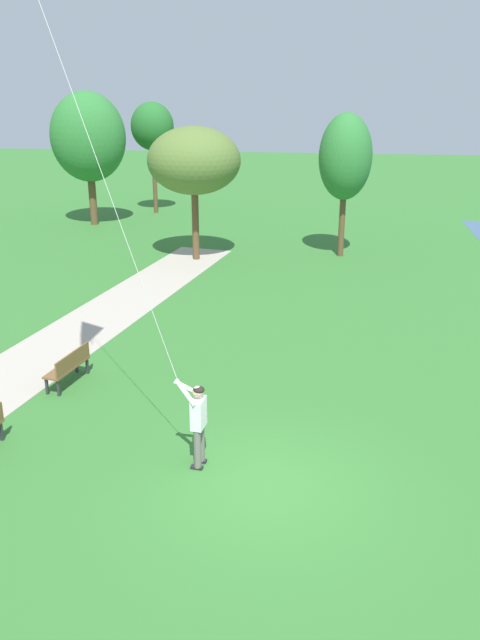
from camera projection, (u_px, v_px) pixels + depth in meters
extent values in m
plane|color=#33702D|center=(267.00, 487.00, 12.18)|extent=(120.00, 120.00, 0.00)
cube|color=#232328|center=(197.00, 467.00, 12.74)|extent=(0.25, 0.14, 0.06)
cylinder|color=slate|center=(197.00, 449.00, 12.59)|extent=(0.14, 0.14, 0.82)
cube|color=#232328|center=(201.00, 461.00, 12.96)|extent=(0.25, 0.14, 0.06)
cylinder|color=slate|center=(201.00, 442.00, 12.81)|extent=(0.14, 0.14, 0.82)
cube|color=white|center=(198.00, 413.00, 12.46)|extent=(0.26, 0.42, 0.60)
sphere|color=#DBB28E|center=(198.00, 392.00, 12.30)|extent=(0.22, 0.22, 0.22)
ellipsoid|color=black|center=(199.00, 390.00, 12.28)|extent=(0.25, 0.25, 0.13)
cylinder|color=white|center=(185.00, 393.00, 12.27)|extent=(0.51, 0.39, 0.43)
cylinder|color=white|center=(188.00, 389.00, 12.43)|extent=(0.55, 0.30, 0.43)
sphere|color=#DBB28E|center=(179.00, 384.00, 12.34)|extent=(0.10, 0.10, 0.10)
cylinder|color=silver|center=(99.00, 165.00, 11.26)|extent=(2.64, 0.30, 8.04)
cube|color=#2D2D33|center=(1.00, 431.00, 13.68)|extent=(0.07, 0.07, 0.45)
cube|color=brown|center=(67.00, 367.00, 16.18)|extent=(0.69, 1.55, 0.05)
cube|color=brown|center=(73.00, 360.00, 16.04)|extent=(0.29, 1.48, 0.40)
cube|color=#2D2D33|center=(47.00, 386.00, 15.70)|extent=(0.07, 0.07, 0.45)
cube|color=#2D2D33|center=(58.00, 387.00, 15.61)|extent=(0.07, 0.07, 0.45)
cube|color=#2D2D33|center=(76.00, 364.00, 16.90)|extent=(0.07, 0.07, 0.45)
cube|color=#2D2D33|center=(87.00, 366.00, 16.81)|extent=(0.07, 0.07, 0.45)
cylinder|color=brown|center=(195.00, 222.00, 27.13)|extent=(0.29, 0.29, 3.15)
ellipsoid|color=#567033|center=(194.00, 161.00, 26.26)|extent=(3.79, 3.53, 2.71)
cylinder|color=brown|center=(342.00, 222.00, 27.71)|extent=(0.26, 0.26, 2.95)
ellipsoid|color=#2D7533|center=(345.00, 157.00, 26.78)|extent=(2.19, 2.42, 3.51)
cylinder|color=brown|center=(155.00, 179.00, 36.77)|extent=(0.24, 0.24, 3.86)
ellipsoid|color=#236628|center=(152.00, 126.00, 35.79)|extent=(2.36, 2.25, 2.59)
cylinder|color=brown|center=(93.00, 197.00, 33.88)|extent=(0.38, 0.38, 2.90)
ellipsoid|color=#2D7533|center=(88.00, 137.00, 32.85)|extent=(3.84, 3.16, 4.45)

